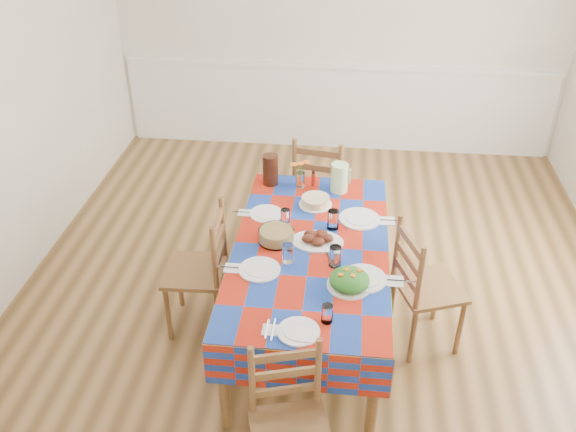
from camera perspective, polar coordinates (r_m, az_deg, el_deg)
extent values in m
cube|color=brown|center=(4.62, 2.98, -7.32)|extent=(4.50, 5.00, 0.04)
cube|color=beige|center=(6.27, 4.93, 17.80)|extent=(4.50, 0.04, 2.70)
cube|color=white|center=(6.35, 4.72, 13.76)|extent=(4.41, 0.06, 0.04)
cube|color=white|center=(6.52, 4.55, 10.07)|extent=(4.41, 0.03, 0.90)
cylinder|color=brown|center=(3.53, -6.02, -15.40)|extent=(0.07, 0.07, 0.66)
cylinder|color=brown|center=(3.48, 7.98, -16.44)|extent=(0.07, 0.07, 0.66)
cylinder|color=brown|center=(4.78, -2.09, -0.50)|extent=(0.07, 0.07, 0.66)
cylinder|color=brown|center=(4.75, 7.81, -1.09)|extent=(0.07, 0.07, 0.66)
cube|color=brown|center=(3.86, 2.15, -3.23)|extent=(0.94, 1.78, 0.04)
cube|color=#A91E0E|center=(3.85, 2.15, -2.94)|extent=(0.98, 1.82, 0.01)
cube|color=#A91E0E|center=(3.99, -4.91, -4.17)|extent=(0.01, 1.82, 0.28)
cube|color=#A91E0E|center=(3.94, 9.22, -5.06)|extent=(0.01, 1.82, 0.28)
cube|color=#A91E0E|center=(3.26, 0.82, -14.33)|extent=(0.98, 0.01, 0.28)
cube|color=#A91E0E|center=(4.69, 2.98, 2.07)|extent=(0.98, 0.01, 0.28)
cylinder|color=white|center=(3.24, 1.00, -10.75)|extent=(0.23, 0.23, 0.01)
cylinder|color=white|center=(3.24, 1.00, -10.65)|extent=(0.16, 0.16, 0.01)
cylinder|color=white|center=(3.28, 3.69, -9.10)|extent=(0.06, 0.06, 0.11)
cube|color=white|center=(3.26, -1.69, -10.59)|extent=(0.08, 0.08, 0.01)
cube|color=silver|center=(3.26, -1.99, -10.52)|extent=(0.01, 0.14, 0.00)
cube|color=silver|center=(3.25, -1.39, -10.56)|extent=(0.01, 0.17, 0.00)
cylinder|color=white|center=(3.65, -2.68, -5.02)|extent=(0.25, 0.25, 0.01)
cylinder|color=white|center=(3.64, -2.68, -4.91)|extent=(0.18, 0.18, 0.01)
cylinder|color=white|center=(3.69, -0.02, -3.48)|extent=(0.07, 0.07, 0.12)
cube|color=white|center=(3.68, -5.25, -4.88)|extent=(0.09, 0.09, 0.01)
cube|color=silver|center=(3.68, -5.54, -4.80)|extent=(0.16, 0.01, 0.00)
cube|color=silver|center=(3.67, -4.97, -4.84)|extent=(0.19, 0.01, 0.00)
cylinder|color=white|center=(4.16, -2.06, 0.22)|extent=(0.23, 0.23, 0.01)
cylinder|color=white|center=(4.15, -2.06, 0.32)|extent=(0.16, 0.16, 0.01)
cylinder|color=white|center=(4.03, -0.26, -0.08)|extent=(0.06, 0.06, 0.11)
cube|color=white|center=(4.18, -4.11, 0.30)|extent=(0.08, 0.08, 0.01)
cube|color=silver|center=(4.18, -4.34, 0.37)|extent=(0.14, 0.01, 0.00)
cube|color=silver|center=(4.18, -3.89, 0.34)|extent=(0.17, 0.01, 0.00)
cylinder|color=white|center=(3.60, 7.05, -5.83)|extent=(0.27, 0.27, 0.01)
cylinder|color=white|center=(3.60, 7.06, -5.70)|extent=(0.19, 0.19, 0.01)
cylinder|color=white|center=(3.66, 4.43, -3.77)|extent=(0.08, 0.08, 0.13)
cube|color=white|center=(3.62, 9.95, -6.03)|extent=(0.10, 0.10, 0.01)
cube|color=silver|center=(3.61, 9.63, -5.95)|extent=(0.17, 0.01, 0.00)
cube|color=silver|center=(3.62, 10.28, -5.98)|extent=(0.20, 0.01, 0.00)
cylinder|color=white|center=(4.13, 6.70, -0.26)|extent=(0.28, 0.28, 0.01)
cylinder|color=white|center=(4.12, 6.71, -0.14)|extent=(0.19, 0.19, 0.01)
cylinder|color=white|center=(3.99, 4.25, -0.35)|extent=(0.08, 0.08, 0.13)
cube|color=white|center=(4.14, 9.25, -0.46)|extent=(0.10, 0.10, 0.01)
cube|color=silver|center=(4.13, 8.97, -0.39)|extent=(0.17, 0.01, 0.00)
cube|color=silver|center=(4.14, 9.53, -0.42)|extent=(0.20, 0.01, 0.00)
ellipsoid|color=white|center=(3.88, 2.74, -2.41)|extent=(0.34, 0.24, 0.02)
ellipsoid|color=black|center=(3.86, 3.63, -2.07)|extent=(0.09, 0.08, 0.05)
ellipsoid|color=black|center=(3.89, 3.11, -1.69)|extent=(0.09, 0.08, 0.05)
ellipsoid|color=black|center=(3.89, 2.14, -1.72)|extent=(0.09, 0.08, 0.05)
ellipsoid|color=black|center=(3.85, 1.94, -2.13)|extent=(0.09, 0.08, 0.05)
ellipsoid|color=black|center=(3.82, 2.79, -2.40)|extent=(0.09, 0.08, 0.05)
cylinder|color=white|center=(3.55, 5.74, -6.47)|extent=(0.26, 0.26, 0.01)
ellipsoid|color=#194912|center=(3.52, 5.77, -5.95)|extent=(0.23, 0.23, 0.10)
cube|color=orange|center=(3.47, 4.95, -5.50)|extent=(0.03, 0.02, 0.01)
cube|color=orange|center=(3.51, 5.55, -5.01)|extent=(0.04, 0.04, 0.01)
cube|color=orange|center=(3.47, 6.09, -5.57)|extent=(0.03, 0.03, 0.01)
cube|color=orange|center=(3.51, 6.68, -5.08)|extent=(0.03, 0.04, 0.01)
cylinder|color=white|center=(3.87, -1.12, -1.82)|extent=(0.23, 0.23, 0.08)
cylinder|color=#E6CA7A|center=(3.87, -1.12, -1.81)|extent=(0.21, 0.21, 0.07)
cylinder|color=white|center=(4.26, 2.59, 1.09)|extent=(0.23, 0.23, 0.01)
cylinder|color=#DFC688|center=(4.25, 2.60, 1.46)|extent=(0.20, 0.20, 0.05)
cube|color=black|center=(3.77, 3.83, -3.66)|extent=(0.10, 0.25, 0.01)
cube|color=black|center=(3.79, 4.49, -3.54)|extent=(0.05, 0.26, 0.01)
cylinder|color=white|center=(4.46, 1.16, 3.42)|extent=(0.07, 0.07, 0.11)
cylinder|color=#327B29|center=(4.44, 0.92, 3.92)|extent=(0.01, 0.01, 0.16)
ellipsoid|color=orange|center=(4.40, 0.56, 4.85)|extent=(0.05, 0.05, 0.02)
cylinder|color=#327B29|center=(4.44, 1.36, 3.96)|extent=(0.01, 0.01, 0.16)
ellipsoid|color=orange|center=(4.41, 1.67, 5.10)|extent=(0.05, 0.05, 0.02)
cylinder|color=#327B29|center=(4.42, 1.15, 3.82)|extent=(0.01, 0.01, 0.16)
ellipsoid|color=orange|center=(4.35, 1.14, 4.93)|extent=(0.05, 0.05, 0.02)
cylinder|color=#A91E0D|center=(4.47, 2.38, 3.56)|extent=(0.03, 0.03, 0.13)
cylinder|color=#C3EDA7|center=(4.40, 4.83, 3.60)|extent=(0.13, 0.13, 0.21)
cylinder|color=black|center=(4.47, -1.65, 4.35)|extent=(0.12, 0.12, 0.23)
cube|color=white|center=(3.19, 1.45, -11.62)|extent=(0.08, 0.03, 0.02)
cylinder|color=brown|center=(3.47, 2.66, -19.51)|extent=(0.03, 0.03, 0.41)
cylinder|color=brown|center=(3.11, -3.38, -15.22)|extent=(0.03, 0.03, 0.46)
cylinder|color=brown|center=(3.14, 2.83, -14.48)|extent=(0.03, 0.03, 0.46)
cube|color=brown|center=(3.19, -0.25, -15.99)|extent=(0.32, 0.11, 0.05)
cube|color=brown|center=(3.10, -0.25, -14.53)|extent=(0.32, 0.11, 0.05)
cube|color=brown|center=(3.01, -0.26, -12.98)|extent=(0.32, 0.11, 0.05)
cylinder|color=brown|center=(5.22, 5.45, 1.06)|extent=(0.04, 0.04, 0.45)
cylinder|color=brown|center=(5.28, 1.62, 1.65)|extent=(0.04, 0.04, 0.45)
cylinder|color=brown|center=(4.93, 4.64, -0.93)|extent=(0.04, 0.04, 0.45)
cylinder|color=brown|center=(5.00, 0.61, -0.28)|extent=(0.04, 0.04, 0.45)
cube|color=brown|center=(4.98, 3.16, 2.75)|extent=(0.49, 0.47, 0.03)
cylinder|color=brown|center=(4.68, 4.87, 3.87)|extent=(0.04, 0.04, 0.50)
cylinder|color=brown|center=(4.75, 0.61, 4.48)|extent=(0.04, 0.04, 0.50)
cube|color=brown|center=(4.76, 2.69, 3.12)|extent=(0.36, 0.08, 0.05)
cube|color=brown|center=(4.70, 2.73, 4.50)|extent=(0.36, 0.08, 0.05)
cube|color=brown|center=(4.64, 2.77, 5.92)|extent=(0.36, 0.08, 0.05)
cylinder|color=brown|center=(4.42, -10.12, -6.01)|extent=(0.03, 0.03, 0.44)
cylinder|color=brown|center=(4.17, -11.16, -9.00)|extent=(0.03, 0.03, 0.44)
cylinder|color=brown|center=(4.36, -5.87, -6.25)|extent=(0.03, 0.03, 0.44)
cylinder|color=brown|center=(4.10, -6.62, -9.31)|extent=(0.03, 0.03, 0.44)
cube|color=brown|center=(4.11, -8.70, -5.12)|extent=(0.41, 0.42, 0.03)
cylinder|color=brown|center=(4.09, -6.10, -1.21)|extent=(0.03, 0.03, 0.49)
cylinder|color=brown|center=(3.81, -6.91, -4.14)|extent=(0.03, 0.03, 0.49)
cube|color=brown|center=(4.00, -6.40, -3.76)|extent=(0.03, 0.35, 0.05)
cube|color=brown|center=(3.93, -6.51, -2.28)|extent=(0.03, 0.35, 0.05)
cube|color=brown|center=(3.86, -6.63, -0.74)|extent=(0.03, 0.35, 0.05)
cylinder|color=brown|center=(4.14, 15.78, -10.08)|extent=(0.03, 0.03, 0.44)
cylinder|color=brown|center=(4.37, 13.72, -7.14)|extent=(0.03, 0.03, 0.44)
cylinder|color=brown|center=(4.01, 11.57, -11.02)|extent=(0.03, 0.03, 0.44)
cylinder|color=brown|center=(4.24, 9.69, -7.91)|extent=(0.03, 0.03, 0.44)
cube|color=brown|center=(4.04, 13.09, -6.53)|extent=(0.50, 0.51, 0.03)
cylinder|color=brown|center=(3.71, 12.20, -5.90)|extent=(0.03, 0.03, 0.48)
cylinder|color=brown|center=(3.96, 10.17, -2.88)|extent=(0.03, 0.03, 0.48)
cube|color=brown|center=(3.89, 11.00, -5.48)|extent=(0.14, 0.33, 0.05)
cube|color=brown|center=(3.82, 11.19, -3.99)|extent=(0.14, 0.33, 0.05)
cube|color=brown|center=(3.75, 11.40, -2.44)|extent=(0.14, 0.33, 0.05)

